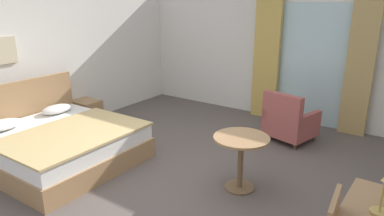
{
  "coord_description": "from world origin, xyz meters",
  "views": [
    {
      "loc": [
        2.61,
        -3.19,
        2.31
      ],
      "look_at": [
        0.17,
        0.31,
        0.96
      ],
      "focal_mm": 33.14,
      "sensor_mm": 36.0,
      "label": 1
    }
  ],
  "objects_px": {
    "framed_picture": "(3,51)",
    "round_cafe_table": "(241,150)",
    "armchair_by_window": "(289,122)",
    "nightstand": "(87,113)",
    "bed": "(58,143)"
  },
  "relations": [
    {
      "from": "framed_picture",
      "to": "round_cafe_table",
      "type": "bearing_deg",
      "value": 12.67
    },
    {
      "from": "armchair_by_window",
      "to": "round_cafe_table",
      "type": "bearing_deg",
      "value": -88.27
    },
    {
      "from": "nightstand",
      "to": "armchair_by_window",
      "type": "relative_size",
      "value": 0.6
    },
    {
      "from": "round_cafe_table",
      "to": "armchair_by_window",
      "type": "bearing_deg",
      "value": 91.73
    },
    {
      "from": "armchair_by_window",
      "to": "framed_picture",
      "type": "distance_m",
      "value": 4.63
    },
    {
      "from": "armchair_by_window",
      "to": "framed_picture",
      "type": "relative_size",
      "value": 2.04
    },
    {
      "from": "armchair_by_window",
      "to": "framed_picture",
      "type": "height_order",
      "value": "framed_picture"
    },
    {
      "from": "nightstand",
      "to": "armchair_by_window",
      "type": "distance_m",
      "value": 3.66
    },
    {
      "from": "bed",
      "to": "armchair_by_window",
      "type": "bearing_deg",
      "value": 47.31
    },
    {
      "from": "bed",
      "to": "round_cafe_table",
      "type": "relative_size",
      "value": 2.84
    },
    {
      "from": "bed",
      "to": "framed_picture",
      "type": "relative_size",
      "value": 4.75
    },
    {
      "from": "round_cafe_table",
      "to": "framed_picture",
      "type": "distance_m",
      "value": 3.88
    },
    {
      "from": "bed",
      "to": "nightstand",
      "type": "height_order",
      "value": "bed"
    },
    {
      "from": "nightstand",
      "to": "round_cafe_table",
      "type": "distance_m",
      "value": 3.47
    },
    {
      "from": "round_cafe_table",
      "to": "framed_picture",
      "type": "height_order",
      "value": "framed_picture"
    }
  ]
}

